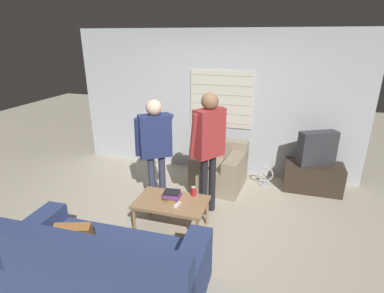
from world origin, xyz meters
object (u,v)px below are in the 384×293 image
at_px(armchair_beige, 220,169).
at_px(soda_can, 194,191).
at_px(spare_remote, 177,204).
at_px(person_left_standing, 155,141).
at_px(tv, 317,148).
at_px(person_right_standing, 208,139).
at_px(book_stack, 172,195).
at_px(floor_fan, 265,177).
at_px(couch_blue, 102,267).
at_px(coffee_table, 171,204).

relative_size(armchair_beige, soda_can, 7.23).
bearing_deg(spare_remote, armchair_beige, 88.64).
bearing_deg(person_left_standing, spare_remote, -83.97).
distance_m(tv, person_right_standing, 1.93).
relative_size(book_stack, floor_fan, 0.67).
height_order(tv, soda_can, tv).
distance_m(spare_remote, floor_fan, 2.01).
distance_m(couch_blue, floor_fan, 3.13).
relative_size(tv, person_right_standing, 0.36).
bearing_deg(floor_fan, tv, 4.02).
height_order(armchair_beige, soda_can, armchair_beige).
xyz_separation_m(couch_blue, floor_fan, (1.39, 2.81, -0.16)).
relative_size(person_right_standing, floor_fan, 5.22).
bearing_deg(coffee_table, tv, 42.63).
bearing_deg(person_left_standing, person_right_standing, -32.10).
bearing_deg(tv, spare_remote, 17.40).
height_order(person_left_standing, person_right_standing, person_right_standing).
bearing_deg(book_stack, person_right_standing, 56.91).
distance_m(book_stack, spare_remote, 0.17).
height_order(coffee_table, book_stack, book_stack).
bearing_deg(person_right_standing, tv, -18.08).
bearing_deg(armchair_beige, coffee_table, 82.10).
relative_size(coffee_table, person_left_standing, 0.57).
distance_m(person_right_standing, book_stack, 0.89).
height_order(couch_blue, soda_can, couch_blue).
distance_m(person_left_standing, spare_remote, 0.99).
bearing_deg(book_stack, floor_fan, 55.76).
bearing_deg(couch_blue, coffee_table, 74.48).
bearing_deg(person_right_standing, spare_remote, -164.66).
bearing_deg(couch_blue, tv, 51.86).
relative_size(coffee_table, floor_fan, 2.75).
xyz_separation_m(book_stack, soda_can, (0.24, 0.18, 0.01)).
xyz_separation_m(soda_can, floor_fan, (0.86, 1.43, -0.35)).
bearing_deg(armchair_beige, spare_remote, 86.93).
bearing_deg(soda_can, armchair_beige, 84.64).
distance_m(coffee_table, tv, 2.54).
bearing_deg(book_stack, tv, 41.93).
distance_m(couch_blue, person_right_standing, 2.01).
relative_size(person_left_standing, soda_can, 12.87).
bearing_deg(floor_fan, person_left_standing, -143.25).
relative_size(couch_blue, spare_remote, 14.91).
xyz_separation_m(couch_blue, coffee_table, (0.29, 1.16, 0.09)).
bearing_deg(floor_fan, armchair_beige, -162.71).
bearing_deg(spare_remote, soda_can, 74.74).
bearing_deg(person_left_standing, tv, -8.03).
xyz_separation_m(person_left_standing, person_right_standing, (0.76, 0.05, 0.09)).
height_order(soda_can, floor_fan, soda_can).
bearing_deg(book_stack, armchair_beige, 75.72).
xyz_separation_m(person_left_standing, book_stack, (0.42, -0.48, -0.54)).
relative_size(person_left_standing, person_right_standing, 0.93).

